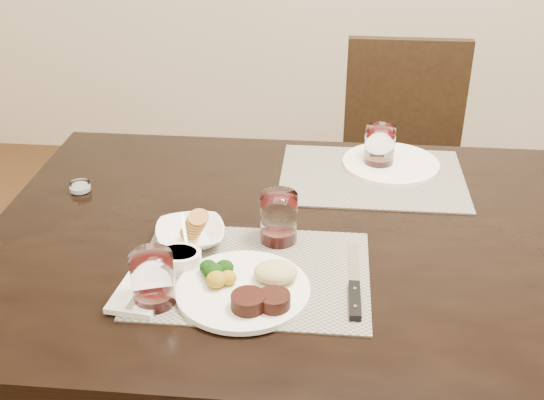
# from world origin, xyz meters

# --- Properties ---
(dining_table) EXTENTS (2.00, 1.00, 0.75)m
(dining_table) POSITION_xyz_m (0.00, 0.00, 0.67)
(dining_table) COLOR black
(dining_table) RESTS_ON ground
(chair_far) EXTENTS (0.42, 0.42, 0.90)m
(chair_far) POSITION_xyz_m (0.00, 0.93, 0.50)
(chair_far) COLOR black
(chair_far) RESTS_ON ground
(placemat_near) EXTENTS (0.46, 0.34, 0.00)m
(placemat_near) POSITION_xyz_m (-0.40, -0.16, 0.75)
(placemat_near) COLOR gray
(placemat_near) RESTS_ON dining_table
(placemat_far) EXTENTS (0.46, 0.34, 0.00)m
(placemat_far) POSITION_xyz_m (-0.15, 0.29, 0.75)
(placemat_far) COLOR gray
(placemat_far) RESTS_ON dining_table
(dinner_plate) EXTENTS (0.26, 0.26, 0.05)m
(dinner_plate) POSITION_xyz_m (-0.39, -0.23, 0.77)
(dinner_plate) COLOR white
(dinner_plate) RESTS_ON placemat_near
(napkin_fork) EXTENTS (0.11, 0.17, 0.02)m
(napkin_fork) POSITION_xyz_m (-0.60, -0.24, 0.76)
(napkin_fork) COLOR white
(napkin_fork) RESTS_ON placemat_near
(steak_knife) EXTENTS (0.02, 0.26, 0.01)m
(steak_knife) POSITION_xyz_m (-0.20, -0.21, 0.76)
(steak_knife) COLOR silver
(steak_knife) RESTS_ON placemat_near
(cracker_bowl) EXTENTS (0.18, 0.18, 0.06)m
(cracker_bowl) POSITION_xyz_m (-0.54, -0.06, 0.77)
(cracker_bowl) COLOR white
(cracker_bowl) RESTS_ON placemat_near
(sauce_ramekin) EXTENTS (0.09, 0.14, 0.07)m
(sauce_ramekin) POSITION_xyz_m (-0.54, -0.16, 0.77)
(sauce_ramekin) COLOR white
(sauce_ramekin) RESTS_ON placemat_near
(wine_glass_near) EXTENTS (0.08, 0.08, 0.11)m
(wine_glass_near) POSITION_xyz_m (-0.36, -0.03, 0.80)
(wine_glass_near) COLOR silver
(wine_glass_near) RESTS_ON placemat_near
(far_plate) EXTENTS (0.25, 0.25, 0.01)m
(far_plate) POSITION_xyz_m (-0.10, 0.35, 0.76)
(far_plate) COLOR white
(far_plate) RESTS_ON placemat_far
(wine_glass_far) EXTENTS (0.08, 0.08, 0.11)m
(wine_glass_far) POSITION_xyz_m (-0.13, 0.35, 0.80)
(wine_glass_far) COLOR silver
(wine_glass_far) RESTS_ON placemat_far
(wine_glass_side) EXTENTS (0.08, 0.08, 0.11)m
(wine_glass_side) POSITION_xyz_m (-0.57, -0.27, 0.80)
(wine_glass_side) COLOR silver
(wine_glass_side) RESTS_ON dining_table
(salt_cellar) EXTENTS (0.05, 0.05, 0.02)m
(salt_cellar) POSITION_xyz_m (-0.85, 0.15, 0.76)
(salt_cellar) COLOR silver
(salt_cellar) RESTS_ON dining_table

